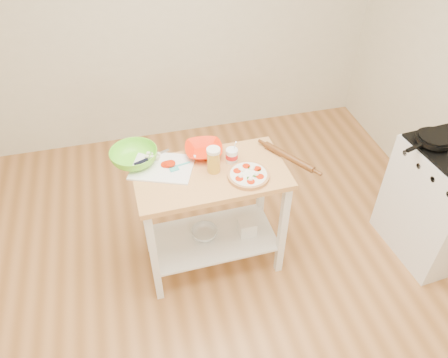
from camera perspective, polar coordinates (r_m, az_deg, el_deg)
name	(u,v)px	position (r m, az deg, el deg)	size (l,w,h in m)	color
room_shell	(233,161)	(2.24, 1.18, 2.41)	(4.04, 4.54, 2.74)	#B77A43
prep_island	(211,201)	(3.04, -1.65, -2.85)	(1.02, 0.57, 0.90)	tan
gas_stove	(444,201)	(3.66, 26.76, -2.62)	(0.65, 0.74, 1.11)	silver
skillet	(434,139)	(3.35, 25.70, 4.71)	(0.39, 0.25, 0.03)	black
pizza	(248,175)	(2.82, 3.20, 0.53)	(0.27, 0.27, 0.04)	tan
cutting_board	(162,166)	(2.92, -8.07, 1.63)	(0.48, 0.43, 0.04)	white
spatula	(179,167)	(2.89, -5.91, 1.63)	(0.15, 0.08, 0.01)	#3EBFB9
knife	(147,159)	(2.98, -10.00, 2.56)	(0.25, 0.13, 0.01)	silver
orange_bowl	(204,150)	(2.99, -2.67, 3.76)	(0.26, 0.26, 0.06)	#FF2B07
green_bowl	(134,157)	(2.97, -11.66, 2.87)	(0.32, 0.32, 0.10)	#6DDD2B
beer_pint	(214,160)	(2.82, -1.37, 2.51)	(0.09, 0.09, 0.18)	gold
yogurt_tub	(232,155)	(2.92, 1.03, 3.09)	(0.08, 0.08, 0.18)	white
rolling_pin	(289,157)	(2.98, 8.45, 2.83)	(0.05, 0.05, 0.40)	brown
shelf_glass_bowl	(204,233)	(3.30, -2.57, -7.04)	(0.20, 0.20, 0.06)	silver
shelf_bin	(247,227)	(3.30, 2.99, -6.28)	(0.12, 0.12, 0.12)	white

